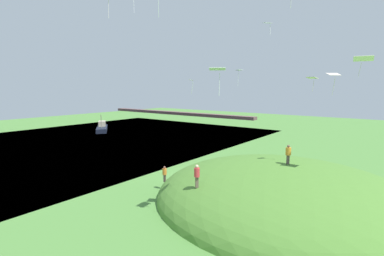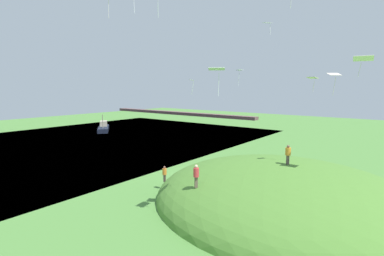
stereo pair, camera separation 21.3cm
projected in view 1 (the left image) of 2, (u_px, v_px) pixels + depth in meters
ground_plane at (190, 176)px, 32.38m from camera, size 160.00×160.00×0.00m
lake_water at (59, 147)px, 49.34m from camera, size 48.23×80.00×0.40m
grass_hill at (284, 205)px, 24.29m from camera, size 22.89×19.62×7.27m
bridge_deck_far at (176, 113)px, 73.14m from camera, size 43.41×1.80×0.70m
boat_on_lake at (102, 128)px, 66.28m from camera, size 8.34×7.19×3.92m
person_near_shore at (288, 152)px, 23.22m from camera, size 0.50×0.50×1.59m
person_with_child at (165, 172)px, 27.71m from camera, size 0.50×0.50×1.58m
person_watching_kites at (197, 173)px, 21.40m from camera, size 0.58×0.58×1.76m
kite_1 at (218, 70)px, 20.23m from camera, size 1.38×1.26×1.98m
kite_4 at (334, 75)px, 27.63m from camera, size 1.40×1.39×2.17m
kite_5 at (268, 23)px, 24.69m from camera, size 0.85×0.89×1.08m
kite_7 at (363, 59)px, 19.40m from camera, size 1.29×0.95×1.38m
kite_8 at (312, 78)px, 28.84m from camera, size 1.21×1.02×1.50m
kite_10 at (191, 81)px, 33.34m from camera, size 0.90×0.92×1.71m
kite_11 at (239, 71)px, 35.64m from camera, size 0.74×0.94×1.97m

